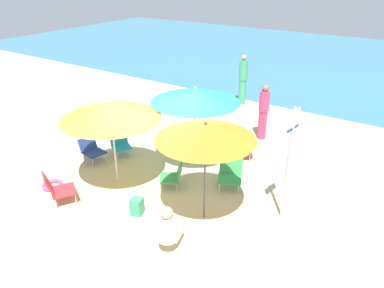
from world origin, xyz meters
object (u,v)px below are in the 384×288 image
object	(u,v)px
umbrella_yellow	(110,111)
person_b	(243,80)
beach_chair_f	(57,188)
umbrella_orange	(205,132)
beach_bag	(137,206)
beach_chair_e	(120,142)
beach_chair_c	(174,175)
beach_chair_b	(91,149)
beach_chair_a	(247,148)
umbrella_teal	(195,95)
swim_ring	(52,185)
person_c	(168,228)
person_a	(263,112)
warning_sign	(290,151)
beach_chair_d	(230,172)

from	to	relation	value
umbrella_yellow	person_b	distance (m)	6.45
person_b	beach_chair_f	bearing A→B (deg)	-134.14
umbrella_orange	beach_bag	bearing A→B (deg)	-150.53
beach_bag	umbrella_yellow	bearing A→B (deg)	150.58
beach_chair_e	person_b	xyz separation A→B (m)	(0.89, 5.33, 0.54)
umbrella_orange	beach_chair_e	xyz separation A→B (m)	(-3.28, 1.07, -1.51)
umbrella_yellow	beach_chair_c	size ratio (longest dim) A/B	3.24
beach_chair_b	beach_chair_e	bearing A→B (deg)	70.88
beach_chair_e	beach_chair_a	bearing A→B (deg)	60.10
umbrella_teal	beach_chair_e	xyz separation A→B (m)	(-1.92, -0.68, -1.45)
swim_ring	beach_bag	xyz separation A→B (m)	(2.27, 0.32, 0.13)
beach_chair_e	beach_bag	xyz separation A→B (m)	(2.10, -1.73, -0.18)
umbrella_yellow	swim_ring	distance (m)	2.26
swim_ring	umbrella_orange	bearing A→B (deg)	15.94
person_c	beach_bag	xyz separation A→B (m)	(-1.14, 0.46, -0.29)
person_a	swim_ring	size ratio (longest dim) A/B	3.46
beach_chair_f	beach_chair_c	bearing A→B (deg)	-11.79
person_b	warning_sign	distance (m)	6.65
umbrella_orange	swim_ring	bearing A→B (deg)	-164.06
beach_bag	person_a	bearing A→B (deg)	82.72
umbrella_orange	beach_chair_e	size ratio (longest dim) A/B	2.99
warning_sign	beach_chair_a	bearing A→B (deg)	140.37
umbrella_yellow	person_b	xyz separation A→B (m)	(-0.01, 6.39, -0.87)
umbrella_yellow	beach_chair_b	xyz separation A→B (m)	(-1.26, 0.40, -1.44)
beach_chair_a	person_c	distance (m)	3.87
beach_chair_d	person_b	distance (m)	5.56
umbrella_yellow	person_b	world-z (taller)	umbrella_yellow
beach_chair_e	warning_sign	size ratio (longest dim) A/B	0.30
beach_chair_e	person_b	size ratio (longest dim) A/B	0.39
beach_chair_d	person_a	distance (m)	2.80
umbrella_teal	beach_bag	distance (m)	2.91
umbrella_orange	beach_chair_e	distance (m)	3.76
beach_chair_f	beach_bag	xyz separation A→B (m)	(1.63, 0.63, -0.19)
umbrella_yellow	beach_chair_c	xyz separation A→B (m)	(1.21, 0.56, -1.47)
person_b	beach_bag	xyz separation A→B (m)	(1.21, -7.06, -0.72)
swim_ring	person_c	bearing A→B (deg)	-2.31
beach_chair_c	warning_sign	xyz separation A→B (m)	(2.44, 0.31, 1.18)
umbrella_teal	swim_ring	world-z (taller)	umbrella_teal
beach_chair_e	person_b	distance (m)	5.43
warning_sign	swim_ring	world-z (taller)	warning_sign
umbrella_yellow	beach_chair_f	distance (m)	1.96
beach_chair_e	beach_bag	world-z (taller)	beach_chair_e
beach_chair_e	beach_chair_f	bearing A→B (deg)	-48.83
warning_sign	beach_bag	xyz separation A→B (m)	(-2.46, -1.54, -1.30)
umbrella_orange	person_b	world-z (taller)	umbrella_orange
beach_chair_d	person_b	world-z (taller)	person_b
beach_chair_d	person_c	world-z (taller)	person_c
beach_chair_f	swim_ring	world-z (taller)	beach_chair_f
beach_chair_a	swim_ring	world-z (taller)	beach_chair_a
umbrella_orange	beach_bag	world-z (taller)	umbrella_orange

